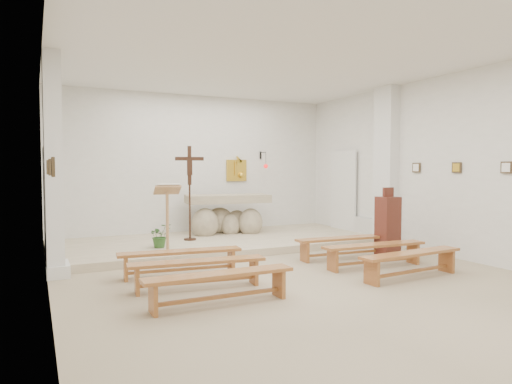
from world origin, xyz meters
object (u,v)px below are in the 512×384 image
altar (227,217)px  bench_right_front (344,242)px  lectern (167,219)px  bench_left_third (220,281)px  donation_pedestal (388,226)px  bench_right_third (411,259)px  bench_left_front (180,257)px  crucifix_stand (190,186)px  bench_left_second (198,267)px  bench_right_second (374,250)px

altar → bench_right_front: (1.12, -3.11, -0.23)m
lectern → bench_right_front: 3.32m
bench_left_third → donation_pedestal: bearing=20.3°
lectern → bench_right_third: size_ratio=0.66×
bench_left_front → bench_left_third: 1.71m
donation_pedestal → bench_right_third: donation_pedestal is taller
crucifix_stand → bench_right_third: size_ratio=1.04×
donation_pedestal → altar: bearing=122.2°
altar → lectern: lectern is taller
bench_right_front → donation_pedestal: bearing=-9.3°
bench_right_front → bench_left_front: bearing=-175.7°
altar → bench_left_front: size_ratio=1.05×
donation_pedestal → bench_left_second: 4.11m
bench_left_front → bench_right_third: same height
bench_left_front → bench_right_second: same height
bench_right_front → bench_left_second: 3.30m
bench_left_front → bench_left_second: 0.85m
lectern → bench_left_second: bearing=-86.3°
lectern → donation_pedestal: bearing=-12.4°
lectern → bench_left_front: size_ratio=0.66×
bench_left_front → bench_right_third: 3.61m
bench_right_front → bench_left_third: bearing=-147.5°
bench_left_second → crucifix_stand: bearing=80.9°
bench_right_front → bench_right_third: same height
lectern → altar: bearing=51.6°
bench_right_front → lectern: bearing=163.5°
altar → bench_right_third: altar is taller
bench_left_second → bench_left_front: bearing=96.8°
bench_right_third → bench_left_front: bearing=147.4°
crucifix_stand → donation_pedestal: size_ratio=1.52×
altar → bench_left_second: (-2.07, -3.96, -0.23)m
bench_left_front → bench_left_second: (0.00, -0.85, 0.00)m
donation_pedestal → bench_right_second: bearing=-142.2°
crucifix_stand → bench_left_second: bearing=-94.0°
lectern → crucifix_stand: (0.85, 1.35, 0.54)m
altar → crucifix_stand: crucifix_stand is taller
bench_left_second → bench_left_third: (0.00, -0.85, 0.00)m
bench_right_third → bench_right_front: bearing=85.6°
donation_pedestal → bench_right_front: bearing=167.7°
bench_right_third → bench_left_second: bearing=160.6°
donation_pedestal → bench_right_third: (-0.87, -1.50, -0.28)m
lectern → bench_left_front: bearing=-88.5°
lectern → bench_right_third: (3.07, -2.87, -0.48)m
donation_pedestal → bench_right_front: (-0.87, 0.21, -0.28)m
bench_left_front → lectern: bearing=91.2°
bench_left_second → bench_right_second: same height
bench_right_front → bench_left_second: bearing=-160.7°
altar → lectern: size_ratio=1.59×
crucifix_stand → bench_right_second: bearing=-44.6°
bench_left_second → bench_right_third: (3.18, -0.85, 0.00)m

